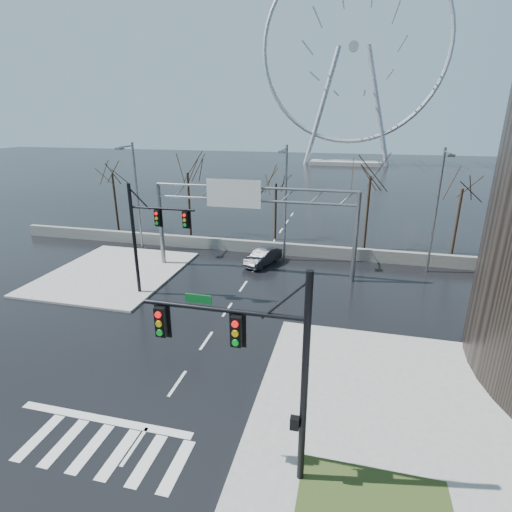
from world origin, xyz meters
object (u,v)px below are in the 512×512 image
(signal_mast_near, at_px, (263,358))
(signal_mast_far, at_px, (148,230))
(car, at_px, (263,257))
(sign_gantry, at_px, (248,211))
(ferris_wheel, at_px, (353,55))

(signal_mast_near, bearing_deg, signal_mast_far, 130.26)
(signal_mast_near, height_order, car, signal_mast_near)
(signal_mast_far, xyz_separation_m, sign_gantry, (5.49, 6.00, 0.35))
(signal_mast_far, height_order, ferris_wheel, ferris_wheel)
(ferris_wheel, bearing_deg, signal_mast_far, -97.20)
(signal_mast_near, distance_m, car, 21.97)
(ferris_wheel, bearing_deg, signal_mast_near, -89.92)
(signal_mast_near, distance_m, sign_gantry, 19.79)
(sign_gantry, bearing_deg, ferris_wheel, 86.16)
(signal_mast_near, height_order, sign_gantry, signal_mast_near)
(signal_mast_near, xyz_separation_m, signal_mast_far, (-11.01, 13.00, -0.04))
(signal_mast_near, distance_m, signal_mast_far, 17.03)
(signal_mast_near, xyz_separation_m, car, (-4.76, 21.04, -4.19))
(car, bearing_deg, signal_mast_far, -106.75)
(sign_gantry, xyz_separation_m, car, (0.76, 2.04, -4.49))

